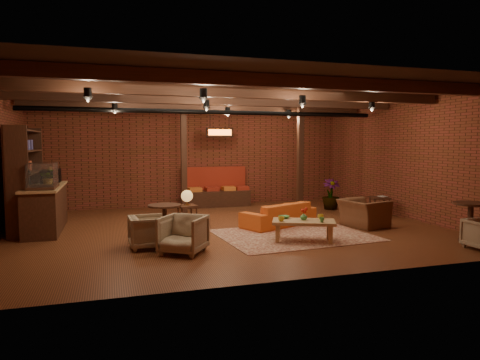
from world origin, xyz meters
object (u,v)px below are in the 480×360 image
object	(u,v)px
armchair_a	(148,230)
armchair_b	(183,233)
sofa	(279,214)
round_table_right	(470,216)
coffee_table	(303,223)
side_table_lamp	(187,199)
armchair_right	(364,209)
side_table_book	(380,199)
plant_tall	(331,164)
round_table_left	(165,216)

from	to	relation	value
armchair_a	armchair_b	bearing A→B (deg)	-137.87
sofa	round_table_right	distance (m)	4.15
sofa	coffee_table	world-z (taller)	coffee_table
side_table_lamp	round_table_right	xyz separation A→B (m)	(5.29, -3.26, -0.14)
armchair_right	armchair_b	bearing A→B (deg)	92.78
side_table_book	plant_tall	xyz separation A→B (m)	(-0.61, 1.59, 0.89)
coffee_table	armchair_a	size ratio (longest dim) A/B	2.02
armchair_b	plant_tall	bearing A→B (deg)	71.05
side_table_lamp	side_table_book	world-z (taller)	side_table_lamp
side_table_lamp	round_table_right	size ratio (longest dim) A/B	1.11
armchair_b	side_table_lamp	bearing A→B (deg)	112.65
armchair_a	sofa	bearing A→B (deg)	-70.89
armchair_right	sofa	bearing A→B (deg)	57.85
coffee_table	armchair_b	bearing A→B (deg)	-174.69
coffee_table	armchair_right	size ratio (longest dim) A/B	1.40
armchair_right	round_table_right	world-z (taller)	armchair_right
round_table_left	plant_tall	bearing A→B (deg)	25.63
armchair_right	round_table_left	bearing A→B (deg)	76.97
sofa	round_table_right	xyz separation A→B (m)	(3.12, -2.72, 0.25)
armchair_a	armchair_right	bearing A→B (deg)	-86.19
sofa	round_table_right	world-z (taller)	round_table_right
sofa	round_table_right	size ratio (longest dim) A/B	2.43
side_table_lamp	armchair_b	distance (m)	2.52
armchair_b	side_table_book	size ratio (longest dim) A/B	1.28
round_table_right	sofa	bearing A→B (deg)	138.98
armchair_b	plant_tall	size ratio (longest dim) A/B	0.28
armchair_a	coffee_table	bearing A→B (deg)	-99.39
coffee_table	round_table_left	bearing A→B (deg)	158.55
armchair_b	side_table_book	xyz separation A→B (m)	(5.80, 2.28, 0.12)
armchair_right	round_table_right	bearing A→B (deg)	-160.90
sofa	armchair_a	xyz separation A→B (m)	(-3.26, -1.32, 0.06)
armchair_b	armchair_right	distance (m)	4.75
armchair_b	plant_tall	distance (m)	6.54
sofa	side_table_book	xyz separation A→B (m)	(3.12, 0.37, 0.22)
armchair_a	armchair_b	xyz separation A→B (m)	(0.59, -0.59, 0.04)
round_table_left	armchair_b	xyz separation A→B (m)	(0.17, -1.30, -0.11)
armchair_a	round_table_right	size ratio (longest dim) A/B	0.86
round_table_left	armchair_right	xyz separation A→B (m)	(4.77, -0.10, -0.05)
coffee_table	round_table_right	world-z (taller)	round_table_right
round_table_right	plant_tall	size ratio (longest dim) A/B	0.29
side_table_book	plant_tall	size ratio (longest dim) A/B	0.22
armchair_b	armchair_right	bearing A→B (deg)	48.96
side_table_lamp	armchair_a	xyz separation A→B (m)	(-1.10, -1.86, -0.33)
coffee_table	armchair_a	world-z (taller)	armchair_a
side_table_book	coffee_table	bearing A→B (deg)	-147.95
plant_tall	side_table_lamp	bearing A→B (deg)	-163.13
sofa	round_table_right	bearing A→B (deg)	114.68
side_table_book	armchair_right	bearing A→B (deg)	-138.11
coffee_table	round_table_right	xyz separation A→B (m)	(3.27, -1.04, 0.15)
armchair_b	armchair_right	xyz separation A→B (m)	(4.59, 1.20, 0.06)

